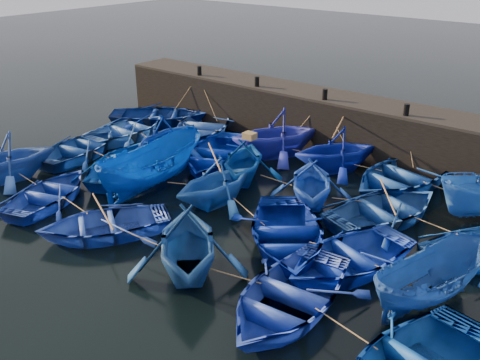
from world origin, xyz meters
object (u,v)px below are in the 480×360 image
Objects in this scene: boat_0 at (159,115)px; boat_8 at (214,154)px; boat_13 at (80,147)px; wooden_crate at (250,136)px; boat_20 at (6,157)px.

boat_0 is 6.76m from boat_8.
boat_8 reaches higher than boat_13.
boat_8 is 10.85× the size of wooden_crate.
boat_8 reaches higher than boat_0.
boat_0 is at bearing 108.76° from boat_20.
boat_20 reaches higher than boat_8.
wooden_crate is (2.52, -0.63, 1.59)m from boat_8.
boat_13 is at bearing 148.25° from boat_0.
wooden_crate is (8.13, 2.64, 1.65)m from boat_13.
wooden_crate is at bearing -174.09° from boat_13.
boat_0 is 9.47m from wooden_crate.
boat_13 is at bearing -162.03° from wooden_crate.
boat_13 is (0.66, -5.77, -0.06)m from boat_0.
wooden_crate is (8.28, 6.21, 1.07)m from boat_20.
boat_20 reaches higher than boat_0.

